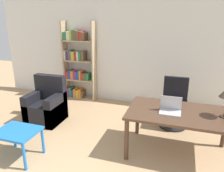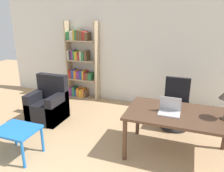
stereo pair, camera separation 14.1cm
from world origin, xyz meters
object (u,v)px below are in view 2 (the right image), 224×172
Objects in this scene: side_table_blue at (17,133)px; bookshelf at (81,64)px; laptop at (169,110)px; office_chair at (176,105)px; desk at (179,118)px; armchair at (48,106)px.

bookshelf is at bearing 96.31° from side_table_blue.
side_table_blue is at bearing -158.91° from laptop.
laptop is 1.12m from office_chair.
office_chair reaches higher than desk.
side_table_blue is (-2.26, -1.93, -0.04)m from office_chair.
bookshelf is at bearing 162.44° from office_chair.
bookshelf reaches higher than side_table_blue.
armchair is (-2.61, -0.65, -0.13)m from office_chair.
desk is 2.56m from side_table_blue.
laptop is 2.65m from armchair.
bookshelf is at bearing 143.47° from laptop.
side_table_blue is at bearing -139.61° from office_chair.
bookshelf is (-2.69, 1.82, 0.29)m from desk.
armchair is at bearing 105.06° from side_table_blue.
side_table_blue is at bearing -158.96° from desk.
laptop is 3.16m from bookshelf.
armchair is (-2.58, 0.41, -0.47)m from laptop.
side_table_blue is 1.32m from armchair.
office_chair is 1.54× the size of side_table_blue.
desk is at bearing -83.37° from office_chair.
armchair is 1.59m from bookshelf.
armchair is at bearing -165.98° from office_chair.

